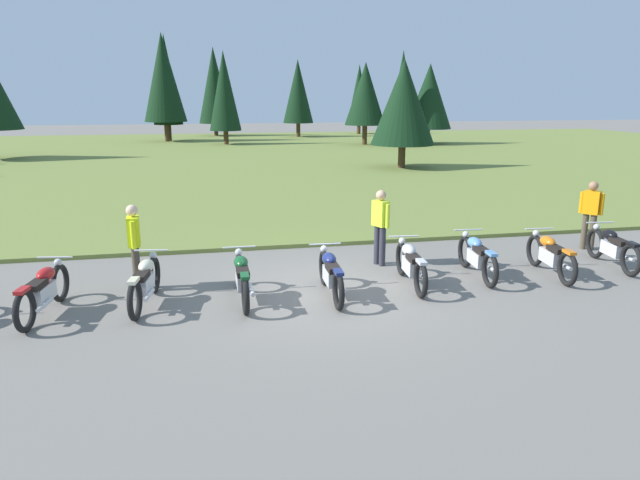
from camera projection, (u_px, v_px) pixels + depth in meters
ground_plane at (326, 293)px, 10.89m from camera, size 140.00×140.00×0.00m
grass_moorland at (237, 156)px, 35.01m from camera, size 80.00×44.00×0.10m
forest_treeline at (214, 89)px, 40.35m from camera, size 38.02×29.35×8.39m
motorcycle_red at (43, 291)px, 9.72m from camera, size 0.63×2.09×0.88m
motorcycle_cream at (145, 282)px, 10.19m from camera, size 0.62×2.09×0.88m
motorcycle_british_green at (242, 278)px, 10.42m from camera, size 0.62×2.10×0.88m
motorcycle_navy at (331, 274)px, 10.64m from camera, size 0.62×2.10×0.88m
motorcycle_silver at (411, 264)px, 11.26m from camera, size 0.62×2.10×0.88m
motorcycle_sky_blue at (477, 256)px, 11.82m from camera, size 0.62×2.10×0.88m
motorcycle_orange at (550, 255)px, 11.92m from camera, size 0.62×2.10×0.88m
motorcycle_black at (612, 247)px, 12.52m from camera, size 0.62×2.09×0.88m
rider_checking_bike at (134, 242)px, 10.88m from camera, size 0.24×0.55×1.67m
rider_in_hivis_vest at (380, 223)px, 12.53m from camera, size 0.34×0.51×1.67m
rider_near_row_end at (591, 211)px, 13.80m from camera, size 0.40×0.44×1.67m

